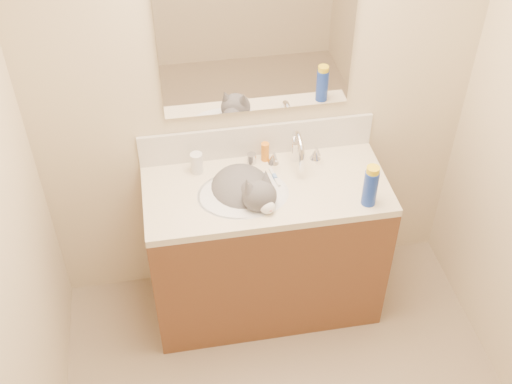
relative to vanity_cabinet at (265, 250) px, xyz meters
name	(u,v)px	position (x,y,z in m)	size (l,w,h in m)	color
room_shell	(326,238)	(0.00, -0.97, 1.08)	(2.24, 2.54, 2.52)	beige
vanity_cabinet	(265,250)	(0.00, 0.00, 0.00)	(1.20, 0.55, 0.82)	brown
counter_slab	(266,190)	(0.00, 0.00, 0.43)	(1.20, 0.55, 0.04)	beige
basin	(243,204)	(-0.12, -0.03, 0.38)	(0.45, 0.36, 0.14)	white
faucet	(297,152)	(0.18, 0.14, 0.54)	(0.28, 0.20, 0.21)	silver
cat	(245,193)	(-0.11, 0.00, 0.43)	(0.45, 0.47, 0.34)	#4F4C4E
backsplash	(257,140)	(0.00, 0.26, 0.54)	(1.20, 0.02, 0.18)	silver
mirror	(257,35)	(0.00, 0.26, 1.13)	(0.90, 0.02, 0.80)	white
pill_bottle	(197,163)	(-0.32, 0.17, 0.51)	(0.06, 0.06, 0.11)	silver
pill_label	(197,165)	(-0.32, 0.17, 0.49)	(0.06, 0.06, 0.04)	#FE9D2A
silver_jar	(252,159)	(-0.04, 0.20, 0.48)	(0.05, 0.05, 0.05)	#B7B7BC
amber_bottle	(265,152)	(0.03, 0.21, 0.50)	(0.04, 0.04, 0.10)	orange
toothbrush	(275,177)	(0.05, 0.06, 0.46)	(0.02, 0.14, 0.01)	silver
toothbrush_head	(275,177)	(0.05, 0.06, 0.46)	(0.02, 0.03, 0.02)	#6695DA
spray_can	(370,188)	(0.45, -0.20, 0.54)	(0.07, 0.07, 0.19)	#1736A3
spray_cap	(373,171)	(0.45, -0.20, 0.65)	(0.06, 0.06, 0.04)	yellow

